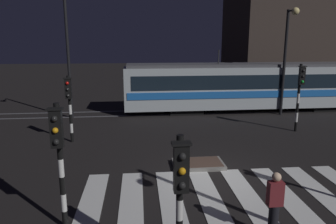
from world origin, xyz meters
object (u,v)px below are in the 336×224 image
(traffic_light_corner_near_left, at_px, (59,149))
(pedestrian_waiting_at_kerb, at_px, (274,205))
(traffic_light_kerb_mid_left, at_px, (180,189))
(street_lamp_trackside_left, at_px, (66,42))
(traffic_light_corner_far_right, at_px, (300,88))
(traffic_light_corner_far_left, at_px, (69,99))
(street_lamp_trackside_right, at_px, (287,49))
(tram, at_px, (256,85))

(traffic_light_corner_near_left, distance_m, pedestrian_waiting_at_kerb, 5.37)
(traffic_light_kerb_mid_left, height_order, traffic_light_corner_near_left, traffic_light_corner_near_left)
(pedestrian_waiting_at_kerb, bearing_deg, street_lamp_trackside_left, 118.65)
(traffic_light_kerb_mid_left, height_order, street_lamp_trackside_left, street_lamp_trackside_left)
(traffic_light_corner_far_right, distance_m, street_lamp_trackside_left, 13.31)
(pedestrian_waiting_at_kerb, bearing_deg, traffic_light_corner_far_left, 127.14)
(street_lamp_trackside_right, relative_size, street_lamp_trackside_left, 0.90)
(street_lamp_trackside_right, distance_m, street_lamp_trackside_left, 13.41)
(traffic_light_corner_far_right, distance_m, tram, 5.37)
(traffic_light_kerb_mid_left, height_order, street_lamp_trackside_right, street_lamp_trackside_right)
(street_lamp_trackside_right, bearing_deg, traffic_light_corner_near_left, -134.28)
(pedestrian_waiting_at_kerb, bearing_deg, street_lamp_trackside_right, 63.60)
(street_lamp_trackside_left, distance_m, pedestrian_waiting_at_kerb, 15.38)
(traffic_light_kerb_mid_left, relative_size, pedestrian_waiting_at_kerb, 1.77)
(traffic_light_kerb_mid_left, height_order, traffic_light_corner_far_left, traffic_light_corner_far_left)
(traffic_light_kerb_mid_left, height_order, tram, tram)
(street_lamp_trackside_left, xyz_separation_m, pedestrian_waiting_at_kerb, (7.15, -13.09, -3.78))
(traffic_light_corner_far_left, relative_size, tram, 0.18)
(traffic_light_corner_far_left, height_order, street_lamp_trackside_right, street_lamp_trackside_right)
(street_lamp_trackside_left, bearing_deg, tram, 5.36)
(traffic_light_corner_far_left, bearing_deg, pedestrian_waiting_at_kerb, -52.86)
(traffic_light_corner_far_left, bearing_deg, traffic_light_corner_near_left, -81.21)
(traffic_light_corner_near_left, xyz_separation_m, tram, (10.14, 13.31, -0.42))
(traffic_light_corner_far_left, bearing_deg, tram, 27.81)
(traffic_light_kerb_mid_left, xyz_separation_m, tram, (7.47, 15.39, -0.24))
(traffic_light_corner_far_right, distance_m, street_lamp_trackside_right, 4.26)
(tram, height_order, pedestrian_waiting_at_kerb, tram)
(traffic_light_corner_far_right, xyz_separation_m, tram, (-0.26, 5.33, -0.61))
(traffic_light_corner_far_right, distance_m, traffic_light_kerb_mid_left, 12.70)
(traffic_light_corner_near_left, distance_m, street_lamp_trackside_left, 12.58)
(traffic_light_kerb_mid_left, xyz_separation_m, street_lamp_trackside_right, (8.71, 13.75, 2.26))
(traffic_light_corner_far_left, height_order, street_lamp_trackside_left, street_lamp_trackside_left)
(traffic_light_corner_far_right, bearing_deg, street_lamp_trackside_left, 161.38)
(street_lamp_trackside_right, distance_m, tram, 3.24)
(traffic_light_corner_far_left, xyz_separation_m, street_lamp_trackside_left, (-0.88, 4.81, 2.56))
(traffic_light_corner_far_right, height_order, traffic_light_kerb_mid_left, traffic_light_corner_far_right)
(traffic_light_corner_near_left, bearing_deg, street_lamp_trackside_right, 45.72)
(traffic_light_corner_far_left, bearing_deg, traffic_light_corner_far_right, 3.09)
(traffic_light_corner_near_left, xyz_separation_m, street_lamp_trackside_right, (11.38, 11.67, 2.09))
(street_lamp_trackside_left, bearing_deg, street_lamp_trackside_right, -2.14)
(traffic_light_corner_near_left, height_order, street_lamp_trackside_left, street_lamp_trackside_left)
(traffic_light_kerb_mid_left, distance_m, traffic_light_corner_far_left, 10.18)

